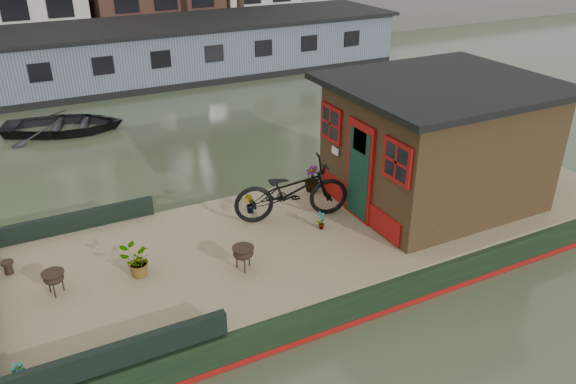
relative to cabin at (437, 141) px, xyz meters
name	(u,v)px	position (x,y,z in m)	size (l,w,h in m)	color
ground	(337,251)	(-2.19, 0.00, -1.88)	(120.00, 120.00, 0.00)	#333D27
houseboat_hull	(274,256)	(-3.52, 0.00, -1.60)	(14.01, 4.02, 0.60)	black
houseboat_deck	(338,223)	(-2.19, 0.00, -1.25)	(11.80, 3.80, 0.05)	#8A7655
bow_bulwark	(50,287)	(-7.25, 0.00, -1.05)	(3.00, 4.00, 0.35)	black
cabin	(437,141)	(0.00, 0.00, 0.00)	(4.00, 3.50, 2.42)	black
bicycle	(291,190)	(-2.89, 0.55, -0.66)	(0.76, 2.17, 1.14)	black
potted_plant_a	(321,220)	(-2.60, -0.08, -1.05)	(0.19, 0.13, 0.35)	brown
potted_plant_b	(249,204)	(-3.52, 1.10, -1.05)	(0.20, 0.16, 0.36)	brown
potted_plant_c	(137,262)	(-5.95, -0.05, -0.96)	(0.48, 0.42, 0.54)	brown
potted_plant_d	(312,179)	(-1.99, 1.38, -0.95)	(0.31, 0.31, 0.55)	brown
potted_plant_e	(19,374)	(-7.79, -1.70, -1.06)	(0.18, 0.12, 0.34)	#95532B
brazier_front	(243,258)	(-4.37, -0.62, -1.02)	(0.38, 0.38, 0.41)	black
brazier_rear	(55,283)	(-7.17, 0.06, -1.03)	(0.36, 0.36, 0.39)	black
bollard_port	(8,268)	(-7.79, 0.96, -1.12)	(0.20, 0.20, 0.23)	black
bollard_stbd	(21,379)	(-7.79, -1.70, -1.13)	(0.17, 0.17, 0.20)	black
dinghy	(63,120)	(-5.97, 9.30, -1.52)	(2.45, 3.44, 0.71)	black
far_houseboat	(147,54)	(-2.19, 14.00, -0.91)	(20.40, 4.40, 2.11)	slate
quay	(114,38)	(-2.19, 20.50, -1.43)	(60.00, 6.00, 0.90)	#47443F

